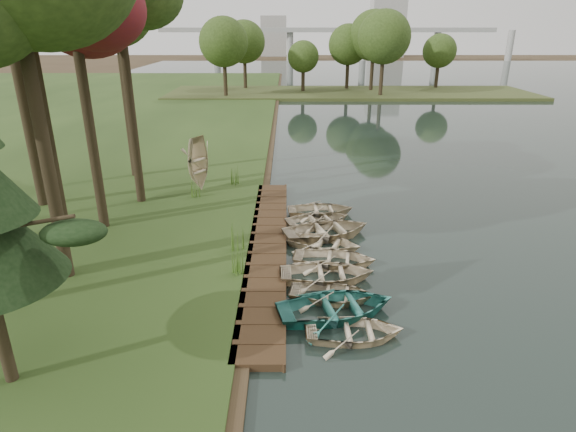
{
  "coord_description": "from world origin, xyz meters",
  "views": [
    {
      "loc": [
        -0.76,
        -18.73,
        8.92
      ],
      "look_at": [
        -0.73,
        0.91,
        1.16
      ],
      "focal_mm": 30.0,
      "sensor_mm": 36.0,
      "label": 1
    }
  ],
  "objects_px": {
    "stored_rowboat": "(200,185)",
    "rowboat_2": "(333,292)",
    "rowboat_1": "(337,305)",
    "boardwalk": "(268,246)",
    "rowboat_0": "(355,329)"
  },
  "relations": [
    {
      "from": "rowboat_1",
      "to": "stored_rowboat",
      "type": "distance_m",
      "value": 13.93
    },
    {
      "from": "rowboat_1",
      "to": "rowboat_2",
      "type": "xyz_separation_m",
      "value": [
        -0.04,
        0.99,
        -0.1
      ]
    },
    {
      "from": "rowboat_2",
      "to": "stored_rowboat",
      "type": "distance_m",
      "value": 13.05
    },
    {
      "from": "stored_rowboat",
      "to": "rowboat_1",
      "type": "bearing_deg",
      "value": -121.38
    },
    {
      "from": "rowboat_0",
      "to": "rowboat_1",
      "type": "height_order",
      "value": "rowboat_1"
    },
    {
      "from": "rowboat_0",
      "to": "rowboat_1",
      "type": "relative_size",
      "value": 0.77
    },
    {
      "from": "rowboat_1",
      "to": "rowboat_2",
      "type": "distance_m",
      "value": 1.0
    },
    {
      "from": "rowboat_1",
      "to": "rowboat_0",
      "type": "bearing_deg",
      "value": -173.84
    },
    {
      "from": "rowboat_0",
      "to": "rowboat_2",
      "type": "bearing_deg",
      "value": 10.71
    },
    {
      "from": "boardwalk",
      "to": "rowboat_0",
      "type": "height_order",
      "value": "rowboat_0"
    },
    {
      "from": "rowboat_0",
      "to": "rowboat_2",
      "type": "relative_size",
      "value": 1.01
    },
    {
      "from": "boardwalk",
      "to": "rowboat_0",
      "type": "relative_size",
      "value": 5.3
    },
    {
      "from": "rowboat_2",
      "to": "boardwalk",
      "type": "bearing_deg",
      "value": 39.05
    },
    {
      "from": "stored_rowboat",
      "to": "rowboat_2",
      "type": "bearing_deg",
      "value": -119.51
    },
    {
      "from": "boardwalk",
      "to": "rowboat_2",
      "type": "bearing_deg",
      "value": -60.38
    }
  ]
}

